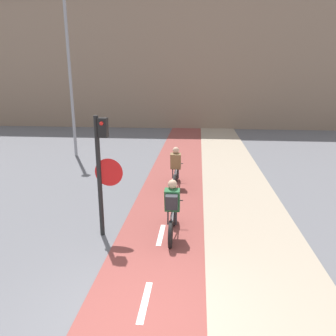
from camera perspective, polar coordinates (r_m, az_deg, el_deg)
The scene contains 8 objects.
ground_plane at distance 5.79m, azimuth -4.91°, elevation -25.39°, with size 120.00×120.00×0.00m, color #5B5B60.
bike_lane at distance 5.78m, azimuth -4.90°, elevation -25.28°, with size 2.12×60.00×0.02m.
sidewalk_strip at distance 5.88m, azimuth 19.84°, elevation -25.29°, with size 2.40×60.00×0.05m.
building_row_background at distance 26.93m, azimuth 3.62°, elevation 17.87°, with size 60.00×5.20×9.59m.
traffic_light_pole at distance 7.79m, azimuth -11.40°, elevation 0.78°, with size 0.67×0.25×2.94m.
street_lamp_far at distance 16.41m, azimuth -16.88°, elevation 17.47°, with size 0.36×0.36×7.40m.
cyclist_near at distance 7.92m, azimuth 0.75°, elevation -7.30°, with size 0.46×1.76×1.45m.
cyclist_far at distance 11.46m, azimuth 1.35°, elevation -0.16°, with size 0.46×1.75×1.44m.
Camera 1 is at (0.84, -4.28, 3.80)m, focal length 35.00 mm.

